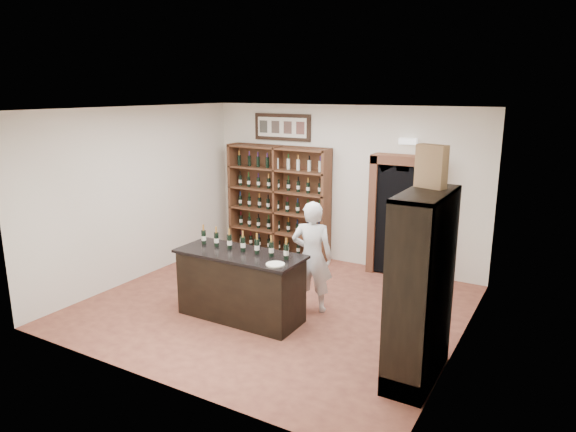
# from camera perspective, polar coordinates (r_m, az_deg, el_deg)

# --- Properties ---
(floor) EXTENTS (5.50, 5.50, 0.00)m
(floor) POSITION_cam_1_polar(r_m,az_deg,el_deg) (8.10, -1.57, -9.91)
(floor) COLOR #96543C
(floor) RESTS_ON ground
(ceiling) EXTENTS (5.50, 5.50, 0.00)m
(ceiling) POSITION_cam_1_polar(r_m,az_deg,el_deg) (7.42, -1.72, 11.81)
(ceiling) COLOR white
(ceiling) RESTS_ON wall_back
(wall_back) EXTENTS (5.50, 0.04, 3.00)m
(wall_back) POSITION_cam_1_polar(r_m,az_deg,el_deg) (9.79, 6.05, 3.39)
(wall_back) COLOR silver
(wall_back) RESTS_ON ground
(wall_left) EXTENTS (0.04, 5.00, 3.00)m
(wall_left) POSITION_cam_1_polar(r_m,az_deg,el_deg) (9.33, -16.20, 2.40)
(wall_left) COLOR silver
(wall_left) RESTS_ON ground
(wall_right) EXTENTS (0.04, 5.00, 3.00)m
(wall_right) POSITION_cam_1_polar(r_m,az_deg,el_deg) (6.65, 19.00, -2.29)
(wall_right) COLOR silver
(wall_right) RESTS_ON ground
(wine_shelf) EXTENTS (2.20, 0.38, 2.20)m
(wine_shelf) POSITION_cam_1_polar(r_m,az_deg,el_deg) (10.31, -1.00, 1.73)
(wine_shelf) COLOR #572C1E
(wine_shelf) RESTS_ON ground
(framed_picture) EXTENTS (1.25, 0.04, 0.52)m
(framed_picture) POSITION_cam_1_polar(r_m,az_deg,el_deg) (10.23, -0.64, 9.84)
(framed_picture) COLOR black
(framed_picture) RESTS_ON wall_back
(arched_doorway) EXTENTS (1.17, 0.35, 2.17)m
(arched_doorway) POSITION_cam_1_polar(r_m,az_deg,el_deg) (9.28, 12.61, 0.27)
(arched_doorway) COLOR black
(arched_doorway) RESTS_ON ground
(emergency_light) EXTENTS (0.30, 0.10, 0.10)m
(emergency_light) POSITION_cam_1_polar(r_m,az_deg,el_deg) (9.17, 13.20, 8.08)
(emergency_light) COLOR white
(emergency_light) RESTS_ON wall_back
(tasting_counter) EXTENTS (1.88, 0.78, 1.00)m
(tasting_counter) POSITION_cam_1_polar(r_m,az_deg,el_deg) (7.55, -5.30, -7.73)
(tasting_counter) COLOR black
(tasting_counter) RESTS_ON ground
(counter_bottle_0) EXTENTS (0.07, 0.07, 0.30)m
(counter_bottle_0) POSITION_cam_1_polar(r_m,az_deg,el_deg) (7.84, -9.35, -2.31)
(counter_bottle_0) COLOR black
(counter_bottle_0) RESTS_ON tasting_counter
(counter_bottle_1) EXTENTS (0.07, 0.07, 0.30)m
(counter_bottle_1) POSITION_cam_1_polar(r_m,az_deg,el_deg) (7.69, -7.96, -2.57)
(counter_bottle_1) COLOR black
(counter_bottle_1) RESTS_ON tasting_counter
(counter_bottle_2) EXTENTS (0.07, 0.07, 0.30)m
(counter_bottle_2) POSITION_cam_1_polar(r_m,az_deg,el_deg) (7.55, -6.52, -2.83)
(counter_bottle_2) COLOR black
(counter_bottle_2) RESTS_ON tasting_counter
(counter_bottle_3) EXTENTS (0.07, 0.07, 0.30)m
(counter_bottle_3) POSITION_cam_1_polar(r_m,az_deg,el_deg) (7.42, -5.03, -3.11)
(counter_bottle_3) COLOR black
(counter_bottle_3) RESTS_ON tasting_counter
(counter_bottle_4) EXTENTS (0.07, 0.07, 0.30)m
(counter_bottle_4) POSITION_cam_1_polar(r_m,az_deg,el_deg) (7.29, -3.47, -3.39)
(counter_bottle_4) COLOR black
(counter_bottle_4) RESTS_ON tasting_counter
(counter_bottle_5) EXTENTS (0.07, 0.07, 0.30)m
(counter_bottle_5) POSITION_cam_1_polar(r_m,az_deg,el_deg) (7.16, -1.87, -3.68)
(counter_bottle_5) COLOR black
(counter_bottle_5) RESTS_ON tasting_counter
(counter_bottle_6) EXTENTS (0.07, 0.07, 0.30)m
(counter_bottle_6) POSITION_cam_1_polar(r_m,az_deg,el_deg) (7.04, -0.20, -3.97)
(counter_bottle_6) COLOR black
(counter_bottle_6) RESTS_ON tasting_counter
(side_cabinet) EXTENTS (0.48, 1.20, 2.20)m
(side_cabinet) POSITION_cam_1_polar(r_m,az_deg,el_deg) (6.12, 14.65, -10.83)
(side_cabinet) COLOR black
(side_cabinet) RESTS_ON ground
(shopkeeper) EXTENTS (0.71, 0.56, 1.70)m
(shopkeeper) POSITION_cam_1_polar(r_m,az_deg,el_deg) (7.66, 2.69, -4.56)
(shopkeeper) COLOR silver
(shopkeeper) RESTS_ON ground
(plate) EXTENTS (0.26, 0.26, 0.02)m
(plate) POSITION_cam_1_polar(r_m,az_deg,el_deg) (6.83, -1.41, -5.41)
(plate) COLOR silver
(plate) RESTS_ON tasting_counter
(wine_crate) EXTENTS (0.37, 0.23, 0.48)m
(wine_crate) POSITION_cam_1_polar(r_m,az_deg,el_deg) (5.90, 15.64, 5.33)
(wine_crate) COLOR tan
(wine_crate) RESTS_ON side_cabinet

